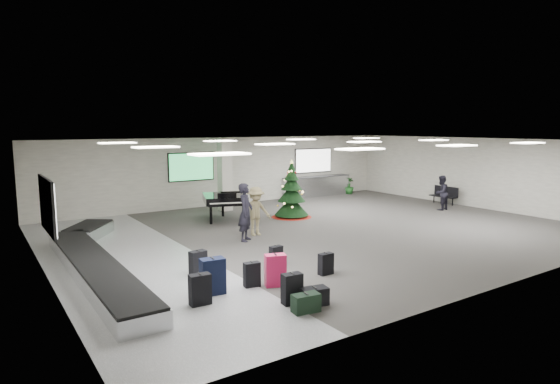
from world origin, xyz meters
TOP-DOWN VIEW (x-y plane):
  - ground at (0.00, 0.00)m, footprint 18.00×18.00m
  - room_envelope at (-0.38, 0.67)m, footprint 18.02×14.02m
  - baggage_carousel at (-7.84, -0.08)m, footprint 2.28×9.71m
  - service_counter at (5.00, 6.65)m, footprint 4.05×0.65m
  - suitcase_0 at (-4.95, -5.16)m, footprint 0.45×0.28m
  - suitcase_1 at (-5.11, -3.77)m, footprint 0.40×0.25m
  - pink_suitcase at (-4.62, -4.02)m, footprint 0.55×0.42m
  - suitcase_3 at (-3.70, -2.65)m, footprint 0.37×0.22m
  - navy_suitcase at (-6.08, -3.71)m, footprint 0.56×0.36m
  - suitcase_5 at (-6.58, -4.13)m, footprint 0.46×0.27m
  - green_duffel at (-4.96, -5.67)m, footprint 0.59×0.35m
  - suitcase_7 at (-3.09, -4.01)m, footprint 0.38×0.20m
  - suitcase_8 at (-5.79, -2.25)m, footprint 0.45×0.30m
  - black_duffel at (-4.59, -5.47)m, footprint 0.62×0.42m
  - christmas_tree at (0.55, 2.67)m, footprint 1.67×1.67m
  - grand_piano at (-2.02, 3.63)m, footprint 2.19×2.49m
  - bench at (8.59, 1.26)m, footprint 0.46×1.35m
  - traveler_a at (-3.02, 0.19)m, footprint 0.81×0.81m
  - traveler_b at (-2.36, 0.66)m, footprint 1.13×0.71m
  - traveler_bench at (7.03, 0.28)m, footprint 0.83×0.68m
  - potted_plant_left at (3.03, 6.30)m, footprint 0.61×0.59m
  - potted_plant_right at (7.06, 6.37)m, footprint 0.72×0.72m

SIDE VIEW (x-z plane):
  - ground at x=0.00m, z-range 0.00..0.00m
  - black_duffel at x=-4.59m, z-range -0.01..0.38m
  - green_duffel at x=-4.96m, z-range -0.01..0.39m
  - baggage_carousel at x=-7.84m, z-range 0.00..0.43m
  - suitcase_3 at x=-3.70m, z-range -0.01..0.54m
  - suitcase_7 at x=-3.09m, z-range -0.01..0.56m
  - suitcase_1 at x=-5.11m, z-range -0.01..0.59m
  - suitcase_8 at x=-5.79m, z-range -0.01..0.63m
  - suitcase_5 at x=-6.58m, z-range -0.01..0.67m
  - suitcase_0 at x=-4.95m, z-range -0.01..0.67m
  - pink_suitcase at x=-4.62m, z-range -0.01..0.77m
  - navy_suitcase at x=-6.08m, z-range -0.01..0.83m
  - potted_plant_left at x=3.03m, z-range 0.00..0.86m
  - potted_plant_right at x=7.06m, z-range 0.00..0.91m
  - bench at x=8.59m, z-range 0.05..0.90m
  - service_counter at x=5.00m, z-range 0.01..1.09m
  - traveler_bench at x=7.03m, z-range 0.00..1.56m
  - christmas_tree at x=0.55m, z-range -0.38..2.01m
  - traveler_b at x=-2.36m, z-range 0.00..1.68m
  - grand_piano at x=-2.02m, z-range 0.25..1.44m
  - traveler_a at x=-3.02m, z-range 0.00..1.90m
  - room_envelope at x=-0.38m, z-range 0.73..3.94m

